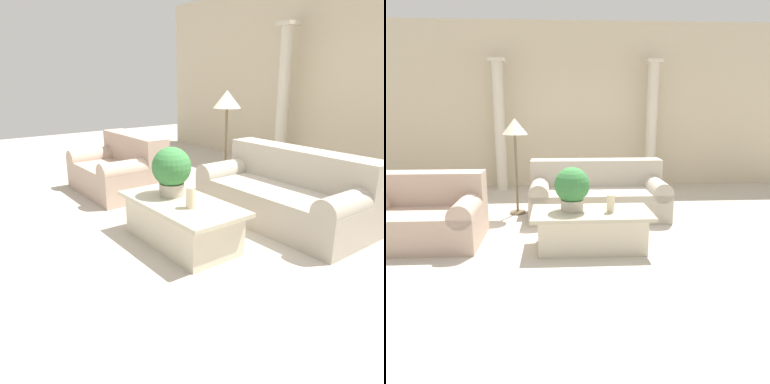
% 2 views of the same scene
% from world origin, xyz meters
% --- Properties ---
extents(ground_plane, '(16.00, 16.00, 0.00)m').
position_xyz_m(ground_plane, '(0.00, 0.00, 0.00)').
color(ground_plane, '#BCB2A3').
extents(wall_back, '(10.00, 0.06, 3.20)m').
position_xyz_m(wall_back, '(0.00, 3.05, 1.60)').
color(wall_back, beige).
rests_on(wall_back, ground_plane).
extents(sofa_long, '(1.99, 0.96, 0.81)m').
position_xyz_m(sofa_long, '(0.35, 0.81, 0.33)').
color(sofa_long, '#ADA393').
rests_on(sofa_long, ground_plane).
extents(loveseat, '(1.38, 0.96, 0.81)m').
position_xyz_m(loveseat, '(-1.86, -0.18, 0.33)').
color(loveseat, tan).
rests_on(loveseat, ground_plane).
extents(coffee_table, '(1.36, 0.69, 0.44)m').
position_xyz_m(coffee_table, '(0.14, -0.51, 0.22)').
color(coffee_table, beige).
rests_on(coffee_table, ground_plane).
extents(potted_plant, '(0.40, 0.40, 0.50)m').
position_xyz_m(potted_plant, '(-0.08, -0.47, 0.71)').
color(potted_plant, '#B2A893').
rests_on(potted_plant, coffee_table).
extents(pillar_candle, '(0.09, 0.09, 0.20)m').
position_xyz_m(pillar_candle, '(0.35, -0.56, 0.54)').
color(pillar_candle, beige).
rests_on(pillar_candle, coffee_table).
extents(floor_lamp, '(0.38, 0.38, 1.43)m').
position_xyz_m(floor_lamp, '(-0.86, 0.96, 1.23)').
color(floor_lamp, brown).
rests_on(floor_lamp, ground_plane).
extents(column_left, '(0.29, 0.29, 2.46)m').
position_xyz_m(column_left, '(-1.33, 2.68, 1.26)').
color(column_left, beige).
rests_on(column_left, ground_plane).
extents(column_right, '(0.29, 0.29, 2.46)m').
position_xyz_m(column_right, '(1.60, 2.68, 1.26)').
color(column_right, beige).
rests_on(column_right, ground_plane).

